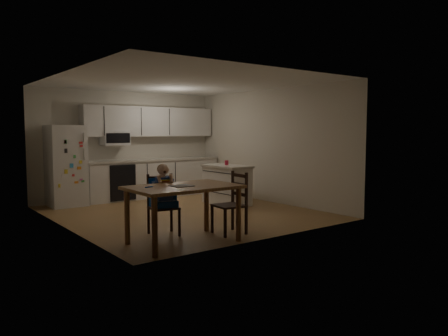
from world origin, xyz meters
name	(u,v)px	position (x,y,z in m)	size (l,w,h in m)	color
room	(170,147)	(0.00, 0.48, 1.25)	(4.52, 5.01, 2.51)	olive
refrigerator	(66,166)	(-1.55, 2.15, 0.85)	(0.72, 0.70, 1.70)	silver
kitchen_run	(151,160)	(0.50, 2.24, 0.88)	(3.37, 0.62, 2.15)	silver
kitchen_island	(227,184)	(1.28, 0.29, 0.43)	(0.60, 1.14, 0.84)	silver
red_cup	(227,163)	(1.32, 0.34, 0.89)	(0.08, 0.08, 0.10)	red
dining_table	(183,193)	(-1.21, -1.96, 0.70)	(1.52, 0.98, 0.81)	brown
napkin	(182,186)	(-1.27, -2.00, 0.82)	(0.29, 0.25, 0.01)	#A1A1A5
toddler_spoon	(148,187)	(-1.70, -1.85, 0.82)	(0.02, 0.02, 0.12)	#0D44AE
chair_booster	(162,192)	(-1.20, -1.35, 0.65)	(0.48, 0.48, 1.08)	black
chair_side	(234,199)	(-0.27, -1.92, 0.54)	(0.46, 0.46, 0.95)	black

